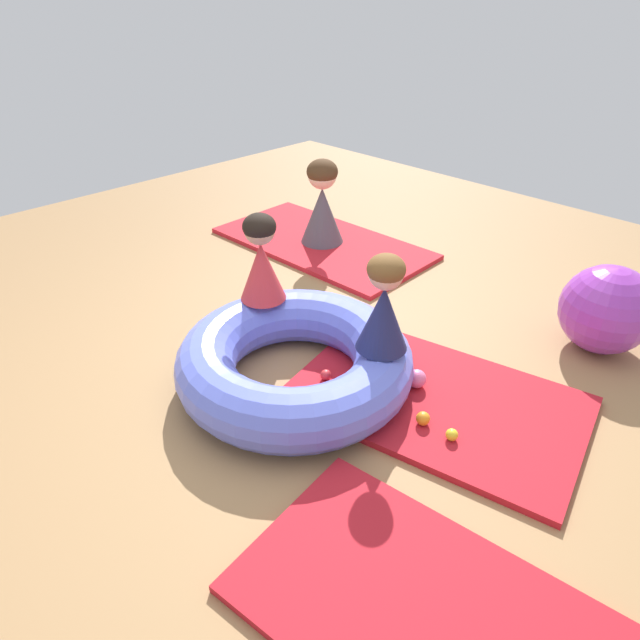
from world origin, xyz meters
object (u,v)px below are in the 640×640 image
play_ball_blue (393,355)px  exercise_ball_large (606,309)px  play_ball_pink (417,379)px  play_ball_orange (423,418)px  play_ball_yellow (452,435)px  adult_seated (322,203)px  child_in_navy (384,304)px  inflatable_cushion (295,361)px  play_ball_red (326,375)px  child_in_red (261,259)px

play_ball_blue → exercise_ball_large: bearing=54.6°
play_ball_pink → play_ball_orange: bearing=-47.2°
play_ball_yellow → exercise_ball_large: bearing=83.7°
adult_seated → exercise_ball_large: size_ratio=1.29×
exercise_ball_large → child_in_navy: bearing=-116.1°
play_ball_yellow → exercise_ball_large: (0.15, 1.39, 0.20)m
inflatable_cushion → adult_seated: bearing=130.4°
child_in_navy → play_ball_blue: size_ratio=4.97×
play_ball_yellow → play_ball_pink: 0.44m
adult_seated → exercise_ball_large: bearing=81.9°
play_ball_red → exercise_ball_large: 1.77m
play_ball_yellow → adult_seated: bearing=149.6°
play_ball_yellow → child_in_navy: bearing=175.5°
inflatable_cushion → play_ball_orange: inflatable_cushion is taller
play_ball_blue → play_ball_orange: bearing=-35.1°
child_in_navy → play_ball_red: child_in_navy is taller
play_ball_yellow → exercise_ball_large: 1.41m
child_in_red → play_ball_blue: child_in_red is taller
inflatable_cushion → play_ball_orange: (0.74, 0.21, -0.09)m
inflatable_cushion → child_in_navy: bearing=32.7°
child_in_navy → exercise_ball_large: bearing=33.2°
inflatable_cushion → play_ball_blue: (0.29, 0.52, -0.07)m
child_in_red → play_ball_red: bearing=23.2°
play_ball_red → play_ball_orange: 0.62m
inflatable_cushion → play_ball_pink: 0.69m
adult_seated → play_ball_orange: (2.01, -1.29, -0.31)m
adult_seated → play_ball_red: (1.40, -1.37, -0.32)m
child_in_red → play_ball_red: 0.78m
adult_seated → play_ball_yellow: size_ratio=11.46×
play_ball_red → adult_seated: bearing=135.5°
inflatable_cushion → play_ball_orange: bearing=15.8°
play_ball_pink → play_ball_orange: size_ratio=1.47×
play_ball_blue → play_ball_orange: (0.45, -0.32, -0.02)m
child_in_red → adult_seated: (-0.82, 1.33, -0.21)m
inflatable_cushion → play_ball_red: size_ratio=21.36×
adult_seated → play_ball_pink: bearing=48.7°
adult_seated → play_ball_red: bearing=34.7°
play_ball_red → inflatable_cushion: bearing=-135.6°
adult_seated → inflatable_cushion: bearing=29.6°
play_ball_blue → play_ball_red: play_ball_blue is taller
play_ball_orange → exercise_ball_large: exercise_ball_large is taller
child_in_navy → play_ball_yellow: bearing=-35.2°
adult_seated → play_ball_blue: size_ratio=6.63×
inflatable_cushion → exercise_ball_large: (1.06, 1.61, 0.11)m
child_in_red → exercise_ball_large: size_ratio=0.98×
play_ball_yellow → play_ball_red: bearing=-173.1°
play_ball_blue → adult_seated: bearing=148.1°
child_in_navy → play_ball_pink: child_in_navy is taller
child_in_red → play_ball_yellow: 1.45m
play_ball_orange → child_in_navy: bearing=171.9°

